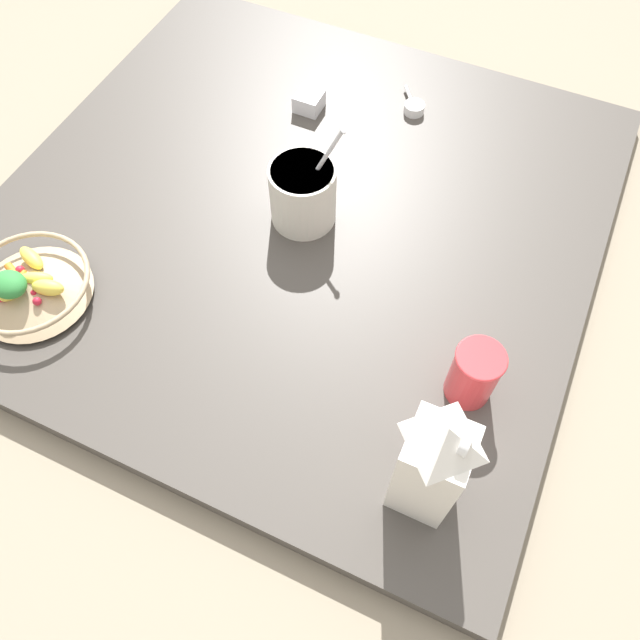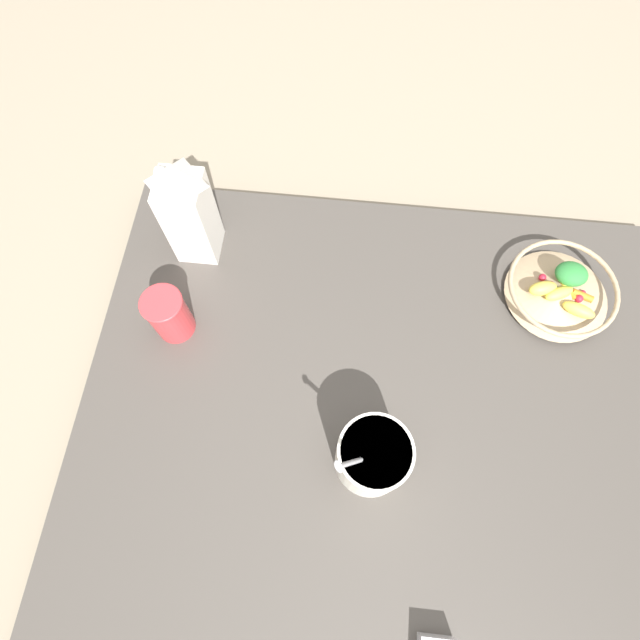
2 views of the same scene
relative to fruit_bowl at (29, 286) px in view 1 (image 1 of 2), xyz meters
The scene contains 8 objects.
ground_plane 0.53m from the fruit_bowl, 41.94° to the right, with size 6.00×6.00×0.00m, color gray.
countertop 0.53m from the fruit_bowl, 41.94° to the right, with size 1.18×1.18×0.04m.
fruit_bowl is the anchor object (origin of this frame).
milk_carton 0.78m from the fruit_bowl, 93.43° to the right, with size 0.09×0.09×0.27m.
yogurt_tub 0.53m from the fruit_bowl, 44.20° to the right, with size 0.13×0.14×0.22m.
drinking_cup 0.80m from the fruit_bowl, 79.21° to the right, with size 0.08×0.08×0.12m.
spice_jar 0.72m from the fruit_bowl, 19.89° to the right, with size 0.06×0.06×0.04m.
measuring_scoop 0.90m from the fruit_bowl, 31.20° to the right, with size 0.09×0.07×0.02m.
Camera 1 is at (-0.75, -0.39, 1.01)m, focal length 35.00 mm.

